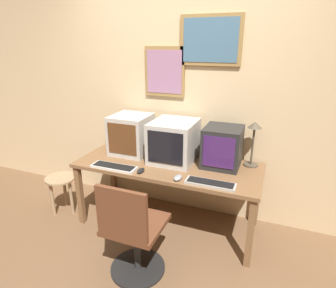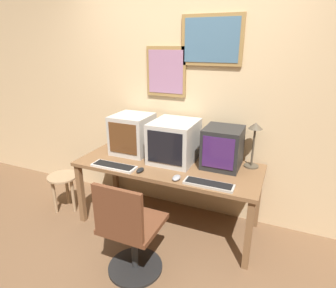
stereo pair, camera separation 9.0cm
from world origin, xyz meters
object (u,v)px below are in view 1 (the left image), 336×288
object	(u,v)px
monitor_right	(222,147)
keyboard_main	(114,167)
monitor_center	(174,141)
office_chair	(133,236)
mouse_near_keyboard	(141,171)
desk_clock	(111,144)
mouse_far_corner	(178,178)
monitor_left	(131,134)
keyboard_side	(210,183)
side_stool	(61,185)
desk_lamp	(254,135)

from	to	relation	value
monitor_right	keyboard_main	world-z (taller)	monitor_right
monitor_center	office_chair	bearing A→B (deg)	-91.11
mouse_near_keyboard	office_chair	distance (m)	0.62
monitor_right	desk_clock	xyz separation A→B (m)	(-1.29, 0.02, -0.15)
monitor_center	mouse_far_corner	world-z (taller)	monitor_center
monitor_left	desk_clock	xyz separation A→B (m)	(-0.29, 0.03, -0.16)
keyboard_side	office_chair	size ratio (longest dim) A/B	0.49
side_stool	monitor_center	bearing A→B (deg)	15.58
desk_lamp	office_chair	world-z (taller)	desk_lamp
mouse_far_corner	desk_clock	bearing A→B (deg)	154.60
monitor_left	monitor_right	world-z (taller)	monitor_left
keyboard_main	office_chair	world-z (taller)	office_chair
monitor_right	mouse_far_corner	size ratio (longest dim) A/B	3.44
monitor_left	side_stool	size ratio (longest dim) A/B	0.97
desk_clock	mouse_near_keyboard	bearing A→B (deg)	-36.67
keyboard_main	desk_lamp	xyz separation A→B (m)	(1.23, 0.55, 0.30)
keyboard_side	mouse_near_keyboard	bearing A→B (deg)	179.50
monitor_center	side_stool	xyz separation A→B (m)	(-1.23, -0.34, -0.58)
mouse_near_keyboard	desk_lamp	distance (m)	1.13
desk_clock	side_stool	xyz separation A→B (m)	(-0.43, -0.41, -0.42)
monitor_center	desk_lamp	world-z (taller)	desk_lamp
keyboard_side	desk_lamp	size ratio (longest dim) A/B	0.96
mouse_far_corner	office_chair	distance (m)	0.62
keyboard_side	desk_lamp	bearing A→B (deg)	62.86
mouse_near_keyboard	monitor_center	bearing A→B (deg)	64.44
mouse_far_corner	desk_lamp	bearing A→B (deg)	43.86
keyboard_side	mouse_near_keyboard	size ratio (longest dim) A/B	3.92
monitor_left	keyboard_side	bearing A→B (deg)	-23.42
mouse_far_corner	office_chair	xyz separation A→B (m)	(-0.20, -0.48, -0.33)
mouse_near_keyboard	office_chair	xyz separation A→B (m)	(0.17, -0.50, -0.33)
keyboard_side	desk_clock	xyz separation A→B (m)	(-1.28, 0.46, 0.04)
keyboard_side	mouse_far_corner	size ratio (longest dim) A/B	3.79
monitor_left	mouse_far_corner	bearing A→B (deg)	-32.10
mouse_far_corner	keyboard_main	bearing A→B (deg)	-179.96
desk_lamp	side_stool	bearing A→B (deg)	-166.17
mouse_near_keyboard	side_stool	world-z (taller)	mouse_near_keyboard
monitor_left	mouse_near_keyboard	distance (m)	0.56
desk_lamp	office_chair	xyz separation A→B (m)	(-0.78, -1.04, -0.63)
monitor_center	monitor_left	bearing A→B (deg)	176.40
desk_lamp	desk_clock	bearing A→B (deg)	-176.95
monitor_right	keyboard_main	bearing A→B (deg)	-154.75
mouse_far_corner	desk_clock	size ratio (longest dim) A/B	1.06
keyboard_main	monitor_right	bearing A→B (deg)	25.25
keyboard_side	side_stool	bearing A→B (deg)	178.16
mouse_near_keyboard	desk_clock	bearing A→B (deg)	143.33
monitor_center	desk_clock	size ratio (longest dim) A/B	4.51
monitor_center	side_stool	bearing A→B (deg)	-164.42
mouse_near_keyboard	mouse_far_corner	bearing A→B (deg)	-1.98
desk_clock	monitor_center	bearing A→B (deg)	-4.61
mouse_near_keyboard	side_stool	size ratio (longest dim) A/B	0.25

